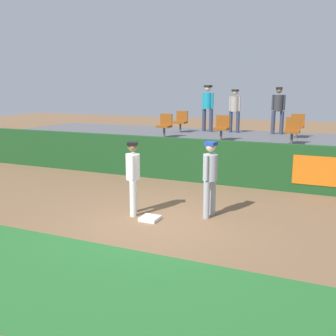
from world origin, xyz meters
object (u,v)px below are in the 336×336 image
object	(u,v)px
seat_back_left	(181,120)
spectator_casual	(208,105)
seat_front_right	(292,129)
seat_front_left	(165,124)
spectator_capped	(235,108)
player_fielder_home	(133,173)
seat_back_right	(297,124)
player_runner_visitor	(210,174)
spectator_hooded	(278,107)
first_base	(150,218)
seat_front_center	(222,126)

from	to	relation	value
seat_back_left	spectator_casual	distance (m)	1.28
seat_front_right	spectator_casual	size ratio (longest dim) A/B	0.45
seat_front_right	seat_front_left	world-z (taller)	same
spectator_capped	seat_front_right	bearing A→B (deg)	140.56
player_fielder_home	seat_back_right	size ratio (longest dim) A/B	2.03
seat_back_right	spectator_capped	world-z (taller)	spectator_capped
player_fielder_home	seat_front_right	world-z (taller)	seat_front_right
player_runner_visitor	seat_front_left	bearing A→B (deg)	-136.32
player_fielder_home	spectator_casual	xyz separation A→B (m)	(-0.67, 7.53, 1.25)
player_runner_visitor	seat_back_left	distance (m)	7.10
player_runner_visitor	spectator_capped	xyz separation A→B (m)	(-1.24, 7.06, 1.14)
seat_back_left	spectator_hooded	xyz separation A→B (m)	(3.65, 0.84, 0.56)
seat_back_right	spectator_casual	size ratio (longest dim) A/B	0.45
player_runner_visitor	seat_back_left	world-z (taller)	seat_back_left
first_base	seat_back_right	xyz separation A→B (m)	(2.36, 7.08, 1.59)
spectator_casual	first_base	bearing A→B (deg)	113.26
spectator_capped	first_base	bearing A→B (deg)	97.07
first_base	spectator_capped	bearing A→B (deg)	90.80
player_fielder_home	player_runner_visitor	size ratio (longest dim) A/B	0.99
seat_front_right	seat_back_left	world-z (taller)	same
seat_front_right	seat_back_left	distance (m)	4.83
first_base	seat_front_center	world-z (taller)	seat_front_center
first_base	spectator_hooded	xyz separation A→B (m)	(1.56, 7.92, 2.15)
seat_front_center	player_fielder_home	bearing A→B (deg)	-97.29
first_base	spectator_casual	distance (m)	8.16
player_runner_visitor	seat_front_center	xyz separation A→B (m)	(-1.02, 4.50, 0.63)
player_fielder_home	spectator_capped	distance (m)	7.71
player_fielder_home	spectator_hooded	world-z (taller)	spectator_hooded
player_fielder_home	seat_back_left	bearing A→B (deg)	168.64
spectator_hooded	spectator_capped	bearing A→B (deg)	-5.68
first_base	seat_front_center	bearing A→B (deg)	88.83
first_base	player_runner_visitor	xyz separation A→B (m)	(1.13, 0.79, 0.96)
spectator_hooded	spectator_casual	bearing A→B (deg)	-5.19
player_fielder_home	player_runner_visitor	bearing A→B (deg)	84.01
first_base	seat_front_center	xyz separation A→B (m)	(0.11, 5.28, 1.59)
seat_front_center	seat_front_right	size ratio (longest dim) A/B	1.00
player_runner_visitor	spectator_capped	distance (m)	7.26
player_fielder_home	seat_front_center	distance (m)	5.13
seat_front_left	seat_front_center	bearing A→B (deg)	0.00
seat_front_center	seat_back_left	size ratio (longest dim) A/B	1.00
seat_front_center	spectator_hooded	xyz separation A→B (m)	(1.45, 2.64, 0.56)
player_runner_visitor	seat_back_left	size ratio (longest dim) A/B	2.05
seat_front_center	seat_back_right	distance (m)	2.88
seat_back_right	spectator_casual	xyz separation A→B (m)	(-3.56, 0.69, 0.60)
first_base	seat_front_right	xyz separation A→B (m)	(2.39, 5.28, 1.59)
seat_back_right	spectator_hooded	xyz separation A→B (m)	(-0.80, 0.84, 0.56)
spectator_casual	spectator_hooded	bearing A→B (deg)	-162.38
seat_front_center	seat_back_left	xyz separation A→B (m)	(-2.20, 1.80, 0.00)
seat_back_right	seat_front_right	bearing A→B (deg)	-89.04
spectator_hooded	seat_front_left	bearing A→B (deg)	28.30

